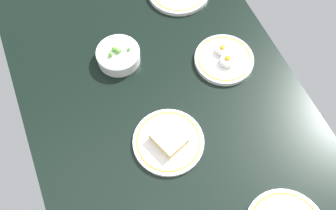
# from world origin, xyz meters

# --- Properties ---
(dining_table) EXTENTS (1.24, 0.80, 0.04)m
(dining_table) POSITION_xyz_m (0.00, 0.00, 0.02)
(dining_table) COLOR black
(dining_table) RESTS_ON ground
(plate_sandwich) EXTENTS (0.20, 0.20, 0.04)m
(plate_sandwich) POSITION_xyz_m (0.10, -0.04, 0.05)
(plate_sandwich) COLOR white
(plate_sandwich) RESTS_ON dining_table
(bowl_peas) EXTENTS (0.14, 0.14, 0.06)m
(bowl_peas) POSITION_xyz_m (-0.22, -0.08, 0.06)
(bowl_peas) COLOR white
(bowl_peas) RESTS_ON dining_table
(plate_eggs) EXTENTS (0.18, 0.18, 0.05)m
(plate_eggs) POSITION_xyz_m (-0.09, 0.22, 0.05)
(plate_eggs) COLOR white
(plate_eggs) RESTS_ON dining_table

